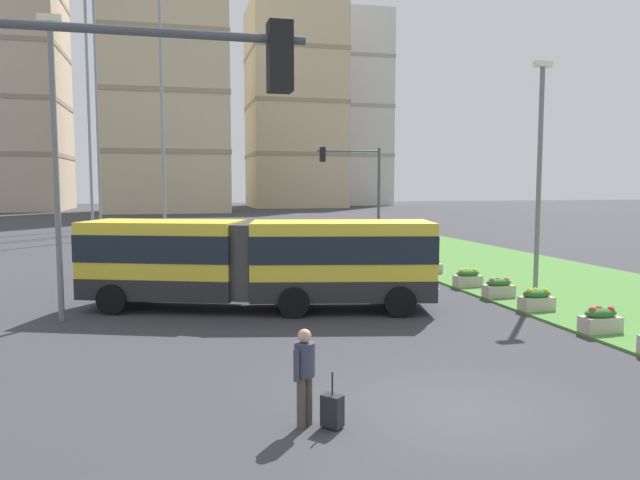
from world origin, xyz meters
name	(u,v)px	position (x,y,z in m)	size (l,w,h in m)	color
ground_plane	(454,411)	(0.00, 0.00, 0.00)	(260.00, 260.00, 0.00)	#38383D
grass_median	(595,292)	(11.00, 10.00, 0.04)	(10.00, 70.00, 0.08)	#4C8438
articulated_bus	(258,261)	(-2.29, 10.09, 1.65)	(11.99, 5.73, 3.00)	yellow
car_black_sedan	(152,261)	(-6.04, 18.20, 0.75)	(4.47, 2.18, 1.58)	black
pedestrian_crossing	(305,370)	(-2.89, -0.03, 1.00)	(0.46, 0.42, 1.74)	#4C4238
rolling_suitcase	(332,410)	(-2.44, -0.23, 0.31)	(0.42, 0.43, 0.97)	#232328
flower_planter_1	(600,320)	(6.60, 4.26, 0.43)	(1.10, 0.56, 0.74)	#B7AD9E
flower_planter_2	(537,300)	(6.60, 7.33, 0.43)	(1.10, 0.56, 0.74)	#B7AD9E
flower_planter_3	(499,288)	(6.60, 9.72, 0.43)	(1.10, 0.56, 0.74)	#B7AD9E
flower_planter_4	(468,278)	(6.60, 12.12, 0.43)	(1.10, 0.56, 0.74)	#B7AD9E
flower_planter_5	(430,266)	(6.60, 15.87, 0.43)	(1.10, 0.56, 0.74)	#B7AD9E
traffic_light_near_left	(66,187)	(-6.19, -3.00, 4.21)	(4.06, 0.28, 6.11)	#474C51
traffic_light_far_right	(360,184)	(5.07, 22.00, 4.27)	(3.63, 0.28, 6.26)	#474C51
streetlight_left	(55,156)	(-8.50, 9.78, 5.09)	(0.70, 0.28, 9.28)	slate
streetlight_median	(539,168)	(8.50, 10.26, 4.85)	(0.70, 0.28, 8.81)	slate
apartment_tower_west	(9,52)	(-30.00, 97.52, 25.34)	(16.32, 18.27, 50.63)	#C6B299
apartment_tower_westcentre	(164,41)	(-5.71, 85.82, 25.82)	(18.41, 14.64, 51.60)	beige
apartment_tower_centre	(295,107)	(17.44, 101.41, 18.47)	(16.88, 16.85, 36.90)	beige
apartment_tower_eastcentre	(331,111)	(27.07, 111.61, 19.30)	(22.18, 16.65, 38.56)	silver
transmission_pylon	(125,14)	(-8.78, 47.77, 19.37)	(9.00, 6.24, 35.83)	gray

